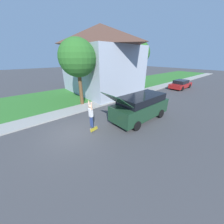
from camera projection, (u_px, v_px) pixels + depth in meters
ground_plane at (74, 132)px, 8.57m from camera, size 120.00×120.00×0.00m
lawn at (89, 93)px, 17.68m from camera, size 10.00×80.00×0.08m
sidewalk at (109, 101)px, 14.62m from camera, size 1.80×80.00×0.10m
house at (101, 59)px, 16.95m from camera, size 10.51×8.31×8.46m
lawn_tree_near at (78, 58)px, 11.64m from camera, size 3.49×3.49×6.31m
lawn_tree_far at (138, 53)px, 17.88m from camera, size 3.27×3.27×6.79m
suv_parked at (140, 106)px, 9.98m from camera, size 2.19×5.74×2.67m
car_down_street at (181, 84)px, 20.23m from camera, size 1.98×4.60×1.34m
skateboarder at (91, 114)px, 8.26m from camera, size 0.41×0.21×1.84m
skateboard at (94, 129)px, 8.67m from camera, size 0.40×0.74×0.35m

